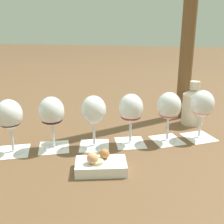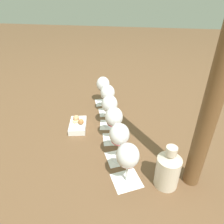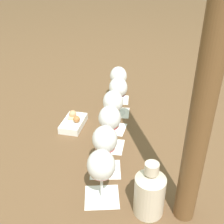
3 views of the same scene
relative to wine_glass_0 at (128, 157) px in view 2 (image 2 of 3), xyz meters
The scene contains 15 objects.
ground_plane 0.37m from the wine_glass_0, 20.34° to the left, with size 8.00×8.00×0.00m, color brown.
tasting_card_0 0.13m from the wine_glass_0, ahead, with size 0.14×0.15×0.00m.
tasting_card_1 0.18m from the wine_glass_0, 22.79° to the left, with size 0.14×0.15×0.00m.
tasting_card_2 0.30m from the wine_glass_0, 21.32° to the left, with size 0.13×0.14×0.00m.
tasting_card_3 0.43m from the wine_glass_0, 21.13° to the left, with size 0.12×0.13×0.00m.
tasting_card_4 0.56m from the wine_glass_0, 19.88° to the left, with size 0.14×0.14×0.00m.
tasting_card_5 0.70m from the wine_glass_0, 20.87° to the left, with size 0.14×0.14×0.00m.
wine_glass_0 is the anchor object (origin of this frame).
wine_glass_1 0.13m from the wine_glass_0, 22.79° to the left, with size 0.09×0.09×0.18m.
wine_glass_2 0.27m from the wine_glass_0, 21.32° to the left, with size 0.09×0.09×0.18m.
wine_glass_3 0.41m from the wine_glass_0, 21.13° to the left, with size 0.09×0.09×0.18m.
wine_glass_4 0.55m from the wine_glass_0, 19.88° to the left, with size 0.09×0.09×0.18m.
wine_glass_5 0.69m from the wine_glass_0, 20.87° to the left, with size 0.09×0.09×0.18m.
ceramic_vase 0.16m from the wine_glass_0, 84.12° to the right, with size 0.09×0.09×0.19m.
snack_dish 0.46m from the wine_glass_0, 44.80° to the left, with size 0.17×0.12×0.07m.
Camera 2 is at (-0.87, -0.17, 0.65)m, focal length 32.00 mm.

